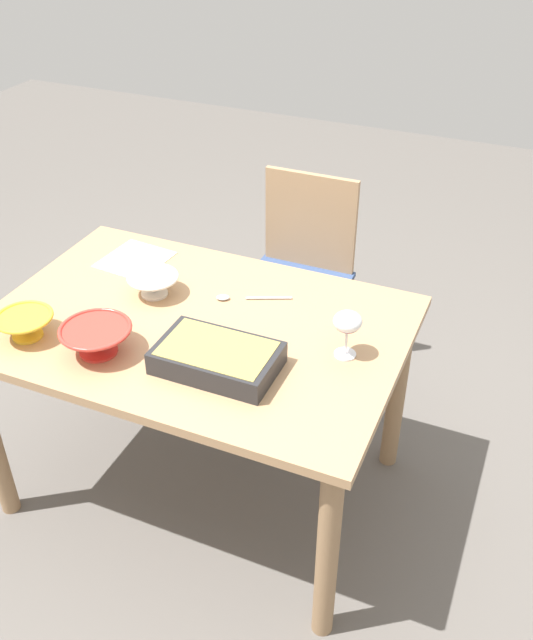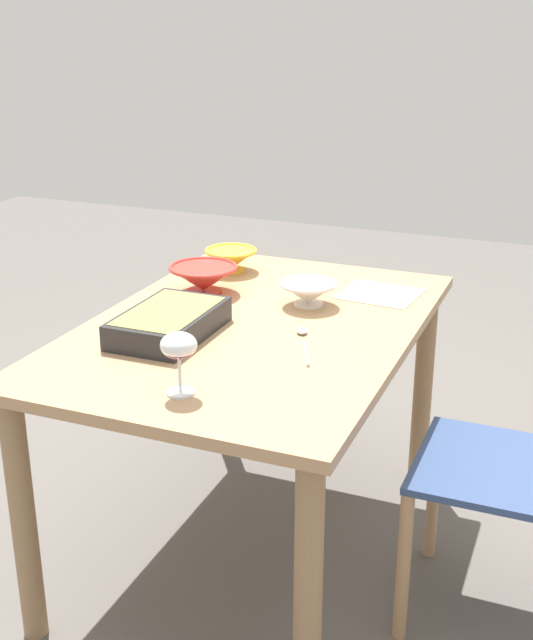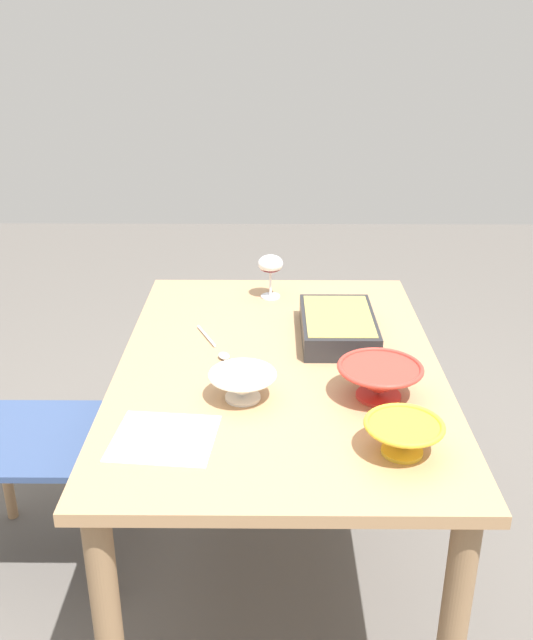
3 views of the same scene
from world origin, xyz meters
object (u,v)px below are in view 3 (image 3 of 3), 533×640
at_px(wine_glass, 271,266).
at_px(serving_spoon, 218,349).
at_px(small_bowl, 403,436).
at_px(serving_bowl, 379,379).
at_px(mixing_bowl, 243,384).
at_px(chair, 9,428).
at_px(casserole_dish, 338,325).
at_px(dining_table, 279,395).
at_px(napkin, 164,438).

height_order(wine_glass, serving_spoon, wine_glass).
height_order(small_bowl, serving_bowl, serving_bowl).
distance_m(wine_glass, small_bowl, 0.98).
bearing_deg(mixing_bowl, small_bowl, 56.92).
height_order(chair, wine_glass, wine_glass).
xyz_separation_m(chair, casserole_dish, (-0.12, 0.99, 0.29)).
distance_m(wine_glass, serving_bowl, 0.74).
xyz_separation_m(wine_glass, serving_spoon, (0.42, -0.15, -0.11)).
relative_size(casserole_dish, small_bowl, 1.97).
xyz_separation_m(chair, small_bowl, (0.49, 1.08, 0.29)).
bearing_deg(serving_spoon, mixing_bowl, 16.89).
xyz_separation_m(mixing_bowl, serving_spoon, (-0.27, -0.08, -0.04)).
height_order(dining_table, napkin, napkin).
bearing_deg(serving_spoon, wine_glass, 160.17).
relative_size(casserole_dish, napkin, 1.50).
relative_size(chair, serving_spoon, 3.70).
bearing_deg(small_bowl, napkin, -95.47).
height_order(small_bowl, napkin, small_bowl).
bearing_deg(dining_table, serving_bowl, 52.31).
bearing_deg(small_bowl, serving_spoon, -138.87).
bearing_deg(chair, serving_spoon, 92.13).
height_order(chair, casserole_dish, chair).
xyz_separation_m(chair, serving_bowl, (0.24, 1.06, 0.30)).
distance_m(small_bowl, serving_spoon, 0.68).
distance_m(casserole_dish, napkin, 0.71).
height_order(dining_table, wine_glass, wine_glass).
relative_size(chair, napkin, 3.79).
bearing_deg(serving_spoon, dining_table, 68.48).
bearing_deg(serving_bowl, napkin, -69.25).
bearing_deg(serving_spoon, serving_bowl, 58.37).
bearing_deg(casserole_dish, dining_table, -46.71).
bearing_deg(napkin, casserole_dish, 141.40).
height_order(serving_spoon, napkin, serving_spoon).
bearing_deg(serving_bowl, serving_spoon, -121.63).
xyz_separation_m(casserole_dish, small_bowl, (0.61, 0.09, 0.00)).
xyz_separation_m(chair, mixing_bowl, (0.25, 0.72, 0.29)).
xyz_separation_m(wine_glass, small_bowl, (0.93, 0.29, -0.07)).
height_order(serving_bowl, napkin, serving_bowl).
bearing_deg(napkin, small_bowl, 84.53).
distance_m(serving_bowl, serving_spoon, 0.50).
distance_m(wine_glass, napkin, 0.92).
bearing_deg(serving_spoon, small_bowl, 41.13).
distance_m(dining_table, mixing_bowl, 0.27).
height_order(serving_bowl, serving_spoon, serving_bowl).
relative_size(small_bowl, serving_bowl, 0.82).
height_order(casserole_dish, serving_spoon, casserole_dish).
relative_size(casserole_dish, mixing_bowl, 2.03).
distance_m(dining_table, serving_bowl, 0.35).
relative_size(dining_table, small_bowl, 7.40).
bearing_deg(napkin, mixing_bowl, 136.84).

